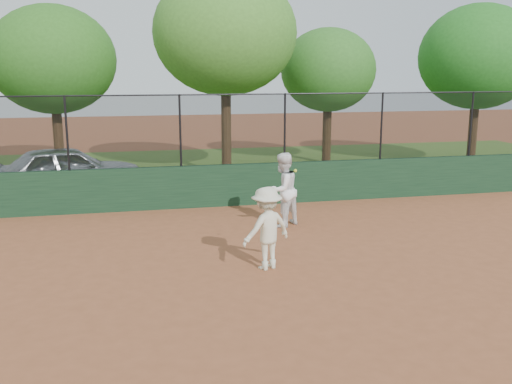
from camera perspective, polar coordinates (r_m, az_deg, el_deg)
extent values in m
plane|color=brown|center=(10.74, -1.62, -8.90)|extent=(80.00, 80.00, 0.00)
cube|color=#1B3C22|center=(16.28, -5.68, 0.55)|extent=(26.00, 0.20, 1.20)
cube|color=#34551A|center=(22.26, -7.55, 2.08)|extent=(36.00, 12.00, 0.01)
imported|color=#A8ADB1|center=(18.86, -18.24, 2.12)|extent=(4.81, 2.76, 1.54)
imported|color=white|center=(14.19, 2.68, 0.22)|extent=(1.14, 1.09, 1.86)
imported|color=beige|center=(11.15, 1.08, -3.65)|extent=(1.21, 0.97, 1.64)
sphere|color=#CDDE31|center=(10.76, 3.96, 2.14)|extent=(0.06, 0.06, 0.06)
cube|color=black|center=(16.04, -5.80, 6.16)|extent=(26.00, 0.02, 2.00)
cylinder|color=black|center=(15.97, -5.87, 9.66)|extent=(26.00, 0.04, 0.04)
cylinder|color=black|center=(16.01, -18.39, 5.59)|extent=(0.06, 0.06, 2.00)
cylinder|color=black|center=(15.99, -7.59, 6.10)|extent=(0.06, 0.06, 2.00)
cylinder|color=black|center=(16.52, 2.89, 6.38)|extent=(0.06, 0.06, 2.00)
cylinder|color=black|center=(17.56, 12.43, 6.46)|extent=(0.06, 0.06, 2.00)
cylinder|color=black|center=(19.02, 20.71, 6.38)|extent=(0.06, 0.06, 2.00)
cylinder|color=#482D18|center=(22.40, -19.13, 4.76)|extent=(0.36, 0.36, 2.47)
ellipsoid|color=#2A5E1B|center=(22.25, -19.67, 12.36)|extent=(4.50, 4.09, 3.89)
cylinder|color=#472F19|center=(20.91, -2.99, 5.87)|extent=(0.36, 0.36, 3.15)
ellipsoid|color=#3D7425|center=(20.82, -3.10, 15.61)|extent=(5.09, 4.63, 4.39)
cylinder|color=#3E2814|center=(23.99, 7.09, 5.62)|extent=(0.36, 0.36, 2.33)
ellipsoid|color=#2C611F|center=(23.83, 7.26, 12.02)|extent=(3.91, 3.55, 3.37)
cylinder|color=#432C18|center=(24.61, 20.82, 5.31)|extent=(0.36, 0.36, 2.52)
ellipsoid|color=#1E5F1B|center=(24.48, 21.38, 12.48)|extent=(4.71, 4.29, 4.07)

